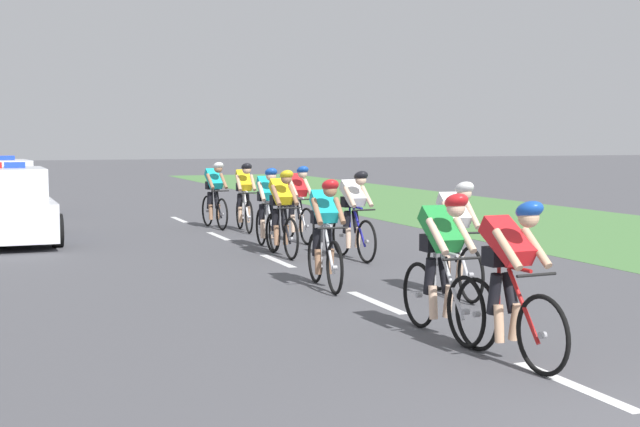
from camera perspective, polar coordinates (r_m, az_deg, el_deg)
name	(u,v)px	position (r m, az deg, el deg)	size (l,w,h in m)	color
grass_verge	(560,225)	(21.73, 15.31, -0.70)	(7.00, 60.00, 0.01)	#4C7F42
lane_markings_centre	(320,279)	(13.01, -0.03, -4.25)	(0.14, 21.60, 0.01)	white
cyclist_lead	(510,279)	(8.27, 12.25, -4.19)	(0.43, 1.72, 1.56)	black
cyclist_second	(443,263)	(9.20, 7.98, -3.20)	(0.42, 1.72, 1.56)	black
cyclist_third	(455,237)	(11.59, 8.77, -1.53)	(0.44, 1.72, 1.56)	black
cyclist_fourth	(325,232)	(12.07, 0.32, -1.21)	(0.45, 1.72, 1.56)	black
cyclist_fifth	(354,214)	(14.96, 2.23, -0.02)	(0.42, 1.72, 1.56)	black
cyclist_sixth	(282,212)	(15.37, -2.50, 0.11)	(0.42, 1.72, 1.56)	black
cyclist_seventh	(298,203)	(17.46, -1.46, 0.70)	(0.43, 1.72, 1.56)	black
cyclist_eighth	(268,207)	(16.43, -3.42, 0.42)	(0.43, 1.72, 1.56)	black
cyclist_ninth	(215,194)	(20.26, -6.86, 1.26)	(0.45, 1.72, 1.56)	black
cyclist_tenth	(244,196)	(19.51, -4.94, 1.13)	(0.44, 1.72, 1.56)	black
police_car_nearest	(4,208)	(18.67, -19.84, 0.35)	(2.03, 4.42, 1.59)	silver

